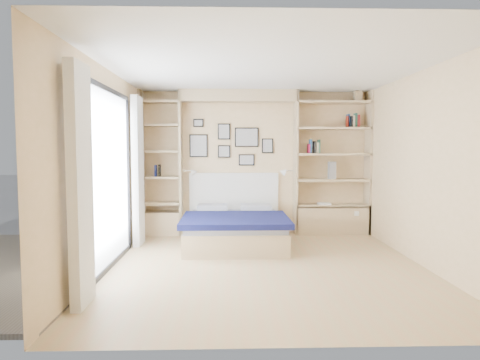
{
  "coord_description": "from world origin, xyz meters",
  "views": [
    {
      "loc": [
        -0.49,
        -5.36,
        1.5
      ],
      "look_at": [
        -0.31,
        0.9,
        1.04
      ],
      "focal_mm": 32.0,
      "sensor_mm": 36.0,
      "label": 1
    }
  ],
  "objects": [
    {
      "name": "bed",
      "position": [
        -0.38,
        1.27,
        0.26
      ],
      "size": [
        1.58,
        1.95,
        1.07
      ],
      "color": "tan",
      "rests_on": "ground"
    },
    {
      "name": "ground",
      "position": [
        0.0,
        0.0,
        0.0
      ],
      "size": [
        4.5,
        4.5,
        0.0
      ],
      "primitive_type": "plane",
      "color": "tan",
      "rests_on": "ground"
    },
    {
      "name": "reading_lamps",
      "position": [
        -0.3,
        2.0,
        1.1
      ],
      "size": [
        1.92,
        0.12,
        0.15
      ],
      "color": "silver",
      "rests_on": "ground"
    },
    {
      "name": "deck_chair",
      "position": [
        -2.76,
        0.53,
        0.43
      ],
      "size": [
        0.72,
        0.99,
        0.9
      ],
      "rotation": [
        0.0,
        0.0,
        0.23
      ],
      "color": "tan",
      "rests_on": "ground"
    },
    {
      "name": "shelf_decor",
      "position": [
        1.14,
        2.07,
        1.7
      ],
      "size": [
        3.62,
        0.23,
        2.03
      ],
      "color": "#A51239",
      "rests_on": "ground"
    },
    {
      "name": "photo_gallery",
      "position": [
        -0.45,
        2.22,
        1.6
      ],
      "size": [
        1.48,
        0.02,
        0.82
      ],
      "color": "black",
      "rests_on": "ground"
    },
    {
      "name": "room_shell",
      "position": [
        -0.39,
        1.52,
        1.08
      ],
      "size": [
        4.5,
        4.5,
        4.5
      ],
      "color": "beige",
      "rests_on": "ground"
    }
  ]
}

